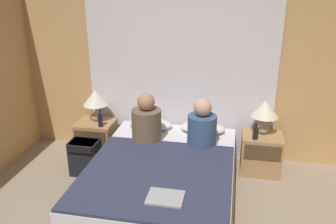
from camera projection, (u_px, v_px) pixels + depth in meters
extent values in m
cube|color=tan|center=(181.00, 62.00, 4.51)|extent=(4.29, 0.06, 2.50)
cube|color=silver|center=(180.00, 74.00, 4.50)|extent=(2.40, 0.03, 2.23)
cube|color=olive|center=(162.00, 187.00, 3.85)|extent=(1.52, 2.08, 0.28)
cube|color=silver|center=(162.00, 169.00, 3.77)|extent=(1.48, 2.04, 0.17)
cube|color=#A87F51|center=(97.00, 139.00, 4.73)|extent=(0.48, 0.40, 0.49)
cube|color=#4C3823|center=(90.00, 138.00, 4.50)|extent=(0.42, 0.02, 0.18)
cube|color=#A87F51|center=(261.00, 153.00, 4.35)|extent=(0.48, 0.40, 0.49)
cube|color=#4C3823|center=(263.00, 153.00, 4.12)|extent=(0.42, 0.02, 0.18)
ellipsoid|color=#B2A899|center=(97.00, 116.00, 4.68)|extent=(0.15, 0.15, 0.12)
cylinder|color=#B2A893|center=(96.00, 108.00, 4.64)|extent=(0.02, 0.02, 0.10)
cone|color=silver|center=(95.00, 97.00, 4.59)|extent=(0.33, 0.33, 0.20)
ellipsoid|color=#B2A899|center=(263.00, 129.00, 4.30)|extent=(0.15, 0.15, 0.12)
cylinder|color=#B2A893|center=(264.00, 120.00, 4.26)|extent=(0.02, 0.02, 0.10)
cone|color=silver|center=(265.00, 108.00, 4.21)|extent=(0.33, 0.33, 0.20)
ellipsoid|color=silver|center=(150.00, 124.00, 4.55)|extent=(0.56, 0.31, 0.12)
ellipsoid|color=silver|center=(202.00, 128.00, 4.43)|extent=(0.56, 0.31, 0.12)
cube|color=#2D334C|center=(156.00, 175.00, 3.48)|extent=(1.46, 1.45, 0.03)
cylinder|color=brown|center=(147.00, 125.00, 4.16)|extent=(0.35, 0.35, 0.39)
sphere|color=#A87A5B|center=(146.00, 102.00, 4.06)|extent=(0.20, 0.20, 0.20)
cylinder|color=#38517A|center=(202.00, 131.00, 4.05)|extent=(0.33, 0.33, 0.37)
sphere|color=tan|center=(203.00, 107.00, 3.95)|extent=(0.20, 0.20, 0.20)
cylinder|color=black|center=(100.00, 120.00, 4.48)|extent=(0.06, 0.06, 0.18)
cylinder|color=black|center=(100.00, 111.00, 4.44)|extent=(0.02, 0.02, 0.06)
cylinder|color=black|center=(255.00, 133.00, 4.15)|extent=(0.07, 0.07, 0.14)
cylinder|color=black|center=(256.00, 125.00, 4.11)|extent=(0.02, 0.02, 0.06)
cube|color=#9EA0A5|center=(165.00, 198.00, 3.08)|extent=(0.32, 0.25, 0.02)
cube|color=black|center=(85.00, 157.00, 4.31)|extent=(0.35, 0.24, 0.43)
cube|color=black|center=(83.00, 145.00, 4.23)|extent=(0.31, 0.25, 0.08)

